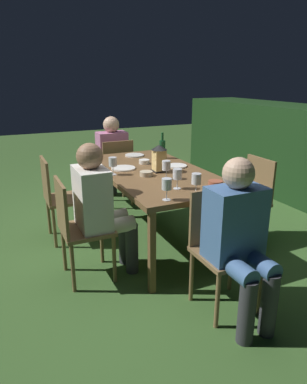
% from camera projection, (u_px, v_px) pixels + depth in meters
% --- Properties ---
extents(ground_plane, '(16.00, 16.00, 0.00)m').
position_uv_depth(ground_plane, '(154.00, 239.00, 3.71)').
color(ground_plane, '#385B28').
extents(dining_table, '(1.86, 0.96, 0.75)m').
position_uv_depth(dining_table, '(154.00, 176.00, 3.49)').
color(dining_table, brown).
rests_on(dining_table, ground).
extents(chair_head_far, '(0.40, 0.42, 0.87)m').
position_uv_depth(chair_head_far, '(221.00, 244.00, 2.54)').
color(chair_head_far, brown).
rests_on(chair_head_far, ground).
extents(person_in_blue, '(0.48, 0.38, 1.15)m').
position_uv_depth(person_in_blue, '(240.00, 235.00, 2.32)').
color(person_in_blue, '#426699').
rests_on(person_in_blue, ground).
extents(chair_side_left_a, '(0.42, 0.40, 0.87)m').
position_uv_depth(chair_side_left_a, '(59.00, 195.00, 3.58)').
color(chair_side_left_a, brown).
rests_on(chair_side_left_a, ground).
extents(chair_head_near, '(0.40, 0.42, 0.87)m').
position_uv_depth(chair_head_near, '(116.00, 169.00, 4.58)').
color(chair_head_near, brown).
rests_on(chair_head_near, ground).
extents(person_in_pink, '(0.48, 0.38, 1.15)m').
position_uv_depth(person_in_pink, '(111.00, 155.00, 4.70)').
color(person_in_pink, '#C675A3').
rests_on(person_in_pink, ground).
extents(chair_side_right_b, '(0.42, 0.40, 0.87)m').
position_uv_depth(chair_side_right_b, '(249.00, 196.00, 3.54)').
color(chair_side_right_b, brown).
rests_on(chair_side_right_b, ground).
extents(chair_side_left_b, '(0.42, 0.40, 0.87)m').
position_uv_depth(chair_side_left_b, '(78.00, 225.00, 2.85)').
color(chair_side_left_b, brown).
rests_on(chair_side_left_b, ground).
extents(person_in_cream, '(0.38, 0.47, 1.15)m').
position_uv_depth(person_in_cream, '(100.00, 204.00, 2.88)').
color(person_in_cream, white).
rests_on(person_in_cream, ground).
extents(lantern_centerpiece, '(0.15, 0.15, 0.27)m').
position_uv_depth(lantern_centerpiece, '(159.00, 157.00, 3.39)').
color(lantern_centerpiece, black).
rests_on(lantern_centerpiece, dining_table).
extents(green_bottle_on_table, '(0.07, 0.07, 0.29)m').
position_uv_depth(green_bottle_on_table, '(162.00, 149.00, 3.96)').
color(green_bottle_on_table, '#144723').
rests_on(green_bottle_on_table, dining_table).
extents(wine_glass_a, '(0.08, 0.08, 0.17)m').
position_uv_depth(wine_glass_a, '(113.00, 163.00, 3.29)').
color(wine_glass_a, silver).
rests_on(wine_glass_a, dining_table).
extents(wine_glass_b, '(0.08, 0.08, 0.17)m').
position_uv_depth(wine_glass_b, '(177.00, 175.00, 2.88)').
color(wine_glass_b, silver).
rests_on(wine_glass_b, dining_table).
extents(wine_glass_c, '(0.08, 0.08, 0.17)m').
position_uv_depth(wine_glass_c, '(167.00, 185.00, 2.61)').
color(wine_glass_c, silver).
rests_on(wine_glass_c, dining_table).
extents(wine_glass_d, '(0.08, 0.08, 0.17)m').
position_uv_depth(wine_glass_d, '(196.00, 180.00, 2.74)').
color(wine_glass_d, silver).
rests_on(wine_glass_d, dining_table).
extents(wine_glass_e, '(0.08, 0.08, 0.17)m').
position_uv_depth(wine_glass_e, '(166.00, 166.00, 3.15)').
color(wine_glass_e, silver).
rests_on(wine_glass_e, dining_table).
extents(plate_a, '(0.24, 0.24, 0.01)m').
position_uv_depth(plate_a, '(123.00, 168.00, 3.53)').
color(plate_a, white).
rests_on(plate_a, dining_table).
extents(plate_b, '(0.21, 0.21, 0.01)m').
position_uv_depth(plate_b, '(177.00, 166.00, 3.62)').
color(plate_b, white).
rests_on(plate_b, dining_table).
extents(plate_c, '(0.22, 0.22, 0.01)m').
position_uv_depth(plate_c, '(134.00, 155.00, 4.11)').
color(plate_c, silver).
rests_on(plate_c, dining_table).
extents(bowl_olives, '(0.12, 0.12, 0.04)m').
position_uv_depth(bowl_olives, '(146.00, 173.00, 3.28)').
color(bowl_olives, '#BCAD8E').
rests_on(bowl_olives, dining_table).
extents(bowl_bread, '(0.11, 0.11, 0.04)m').
position_uv_depth(bowl_bread, '(144.00, 161.00, 3.74)').
color(bowl_bread, silver).
rests_on(bowl_bread, dining_table).
extents(bowl_salad, '(0.12, 0.12, 0.05)m').
position_uv_depth(bowl_salad, '(216.00, 183.00, 2.97)').
color(bowl_salad, '#9E5138').
rests_on(bowl_salad, dining_table).
extents(side_table, '(0.51, 0.51, 0.66)m').
position_uv_depth(side_table, '(292.00, 167.00, 4.91)').
color(side_table, '#937047').
rests_on(side_table, ground).
extents(ice_bucket, '(0.26, 0.26, 0.34)m').
position_uv_depth(ice_bucket, '(295.00, 144.00, 4.81)').
color(ice_bucket, '#B2B7BF').
rests_on(ice_bucket, side_table).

